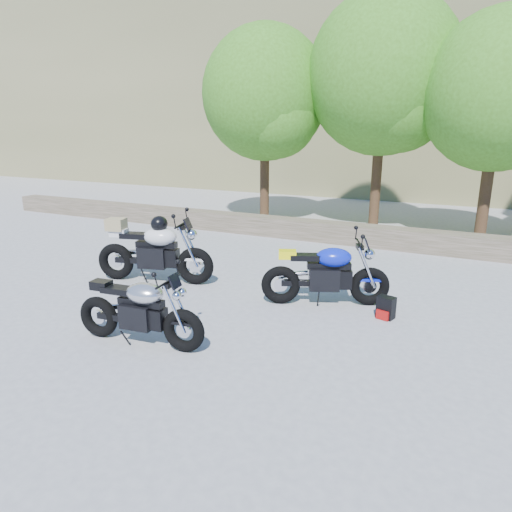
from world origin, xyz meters
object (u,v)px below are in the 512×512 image
at_px(silver_bike, 140,311).
at_px(backpack, 386,308).
at_px(white_bike, 154,250).
at_px(blue_bike, 326,275).

xyz_separation_m(silver_bike, backpack, (2.80, 2.31, -0.30)).
xyz_separation_m(silver_bike, white_bike, (-1.47, 2.18, 0.16)).
relative_size(silver_bike, blue_bike, 0.96).
relative_size(white_bike, blue_bike, 1.13).
relative_size(blue_bike, backpack, 5.82).
distance_m(white_bike, blue_bike, 3.28).
xyz_separation_m(silver_bike, blue_bike, (1.79, 2.47, 0.05)).
height_order(silver_bike, backpack, silver_bike).
distance_m(white_bike, backpack, 4.29).
distance_m(silver_bike, blue_bike, 3.05).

